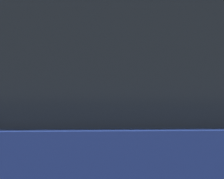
# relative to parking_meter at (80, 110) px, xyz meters

# --- Properties ---
(parking_meter) EXTENTS (0.15, 0.16, 1.38)m
(parking_meter) POSITION_rel_parking_meter_xyz_m (0.00, 0.00, 0.00)
(parking_meter) COLOR slate
(parking_meter) RESTS_ON sidewalk_curb
(pedestrian_at_meter) EXTENTS (0.59, 0.72, 1.74)m
(pedestrian_at_meter) POSITION_rel_parking_meter_xyz_m (0.55, 0.22, 0.04)
(pedestrian_at_meter) COLOR #1E233F
(pedestrian_at_meter) RESTS_ON sidewalk_curb
(parked_sedan_blue) EXTENTS (4.62, 1.86, 1.76)m
(parked_sedan_blue) POSITION_rel_parking_meter_xyz_m (0.56, -1.81, -0.22)
(parked_sedan_blue) COLOR navy
(parked_sedan_blue) RESTS_ON ground
(background_railing) EXTENTS (24.06, 0.06, 0.98)m
(background_railing) POSITION_rel_parking_meter_xyz_m (0.06, 2.14, -0.26)
(background_railing) COLOR black
(background_railing) RESTS_ON sidewalk_curb
(backdrop_wall) EXTENTS (32.00, 0.50, 2.88)m
(backdrop_wall) POSITION_rel_parking_meter_xyz_m (0.06, 5.35, 0.35)
(backdrop_wall) COLOR #ADA38E
(backdrop_wall) RESTS_ON ground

